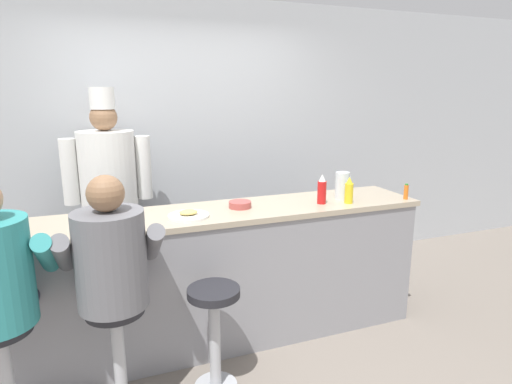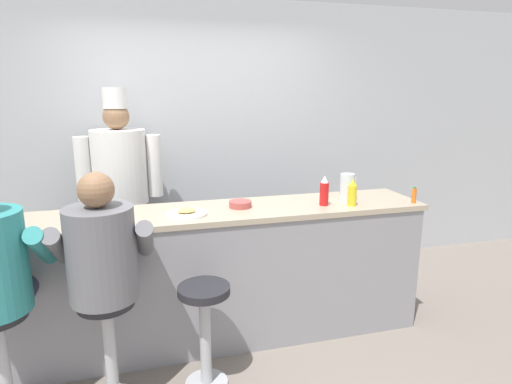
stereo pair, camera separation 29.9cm
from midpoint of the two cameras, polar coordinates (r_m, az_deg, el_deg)
ground_plane at (r=3.26m, az=-0.91°, el=-21.25°), size 20.00×20.00×0.00m
wall_back at (r=4.24m, az=-6.21°, el=6.47°), size 10.00×0.06×2.70m
diner_counter at (r=3.26m, az=-2.24°, el=-10.99°), size 3.10×0.59×1.01m
ketchup_bottle_red at (r=3.24m, az=11.71°, el=0.03°), size 0.07×0.07×0.23m
mustard_bottle_yellow at (r=3.28m, az=15.30°, el=-0.18°), size 0.06×0.06×0.20m
hot_sauce_bottle_orange at (r=3.52m, az=22.64°, el=-0.45°), size 0.03×0.03×0.12m
water_pitcher_clear at (r=3.41m, az=14.54°, el=0.58°), size 0.13×0.11×0.21m
breakfast_plate at (r=2.96m, az=-6.40°, el=-2.86°), size 0.28×0.28×0.05m
cereal_bowl at (r=3.14m, az=0.61°, el=-1.66°), size 0.17×0.17×0.05m
coffee_mug_blue at (r=3.00m, az=-18.73°, el=-2.71°), size 0.13×0.09×0.09m
coffee_mug_white at (r=2.83m, az=-19.47°, el=-3.56°), size 0.15×0.09×0.10m
diner_seated_grey at (r=2.57m, az=-16.64°, el=-8.73°), size 0.58×0.57×1.43m
empty_stool_round at (r=2.77m, az=-3.67°, el=-16.76°), size 0.32×0.32×0.69m
cook_in_whites_near at (r=3.96m, az=-15.53°, el=0.95°), size 0.74×0.47×1.88m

